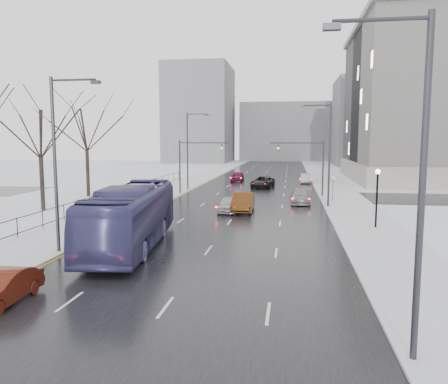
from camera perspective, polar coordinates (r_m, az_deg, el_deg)
The scene contains 27 objects.
road at distance 63.36m, azimuth 4.36°, elevation 0.90°, with size 16.00×150.00×0.04m, color black.
cross_road at distance 51.48m, azimuth 3.34°, elevation -0.47°, with size 130.00×10.00×0.04m, color black.
sidewalk_left at distance 64.99m, azimuth -4.91°, elevation 1.09°, with size 5.00×150.00×0.16m, color silver.
sidewalk_right at distance 63.44m, azimuth 13.86°, elevation 0.78°, with size 5.00×150.00×0.16m, color silver.
park_strip at distance 67.85m, azimuth -12.74°, elevation 1.17°, with size 14.00×150.00×0.12m, color white.
tree_park_d at distance 43.69m, azimuth -22.51°, elevation -2.31°, with size 8.75×8.75×12.50m, color black, non-canonical shape.
tree_park_e at distance 52.57m, azimuth -17.26°, elevation -0.63°, with size 9.45×9.45×13.50m, color black, non-canonical shape.
iron_fence at distance 37.75m, azimuth -19.46°, elevation -2.15°, with size 0.06×70.00×1.30m.
streetlight_r_near at distance 13.33m, azimuth 23.59°, elevation 2.29°, with size 2.95×0.25×10.00m.
streetlight_r_mid at distance 43.00m, azimuth 13.32°, elevation 5.41°, with size 2.95×0.25×10.00m.
streetlight_l_near at distance 26.26m, azimuth -20.82°, elevation 4.37°, with size 2.95×0.25×10.00m.
streetlight_l_far at distance 56.35m, azimuth -4.57°, elevation 5.86°, with size 2.95×0.25×10.00m.
lamppost_r_mid at distance 33.63m, azimuth 19.37°, elevation 0.30°, with size 0.36×0.36×4.28m.
mast_signal_right at distance 50.97m, azimuth 11.62°, elevation 3.95°, with size 6.10×0.33×6.50m.
mast_signal_left at distance 52.32m, azimuth -4.66°, elevation 4.13°, with size 6.10×0.33×6.50m.
no_uturn_sign at distance 47.25m, azimuth 14.08°, elevation 1.47°, with size 0.60×0.06×2.70m.
bldg_far_right at distance 120.21m, azimuth 20.07°, elevation 8.54°, with size 24.00×20.00×22.00m, color slate.
bldg_far_left at distance 130.83m, azimuth -3.17°, elevation 10.08°, with size 18.00×22.00×28.00m, color slate.
bldg_far_center at distance 142.87m, azimuth 8.47°, elevation 7.73°, with size 30.00×18.00×18.00m, color slate.
sedan_left_near at distance 19.74m, azimuth -27.07°, elevation -11.14°, with size 1.41×4.04×1.33m, color #4F190D.
bus at distance 27.26m, azimuth -11.94°, elevation -3.11°, with size 3.14×13.41×3.73m, color navy.
sedan_center_near at distance 39.46m, azimuth 0.65°, elevation -1.60°, with size 1.70×4.22×1.44m, color #A5A7AA.
sedan_right_near at distance 39.78m, azimuth 2.51°, elevation -1.34°, with size 1.82×5.21×1.72m, color #4D270D.
sedan_right_cross at distance 59.88m, azimuth 5.08°, elevation 1.31°, with size 2.58×5.60×1.56m, color black.
sedan_right_far at distance 45.56m, azimuth 9.95°, elevation -0.57°, with size 2.02×4.97×1.44m, color gray.
sedan_center_far at distance 68.65m, azimuth 1.77°, elevation 2.04°, with size 1.85×4.60×1.57m, color #5F1034.
sedan_right_distant at distance 67.19m, azimuth 10.62°, elevation 1.75°, with size 1.48×4.26×1.40m, color #B6B4B9.
Camera 1 is at (4.74, -2.85, 6.54)m, focal length 35.00 mm.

